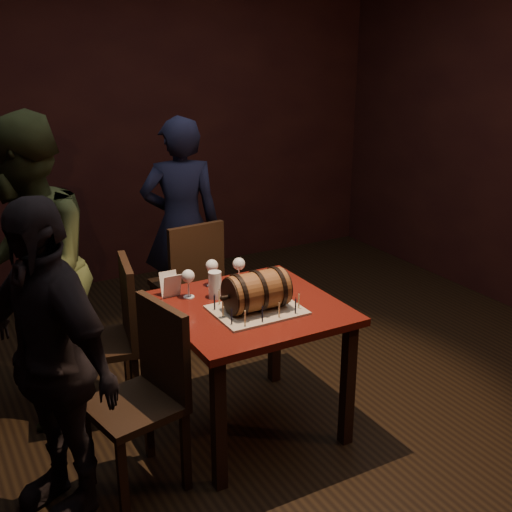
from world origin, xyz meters
name	(u,v)px	position (x,y,z in m)	size (l,w,h in m)	color
room_shell	(265,177)	(0.00, 0.00, 1.40)	(5.04, 5.04, 2.80)	black
pub_table	(250,324)	(-0.16, -0.12, 0.64)	(0.90, 0.90, 0.75)	#430F0B
cake_board	(257,310)	(-0.17, -0.21, 0.76)	(0.45, 0.35, 0.01)	#AB9F8A
barrel_cake	(257,291)	(-0.17, -0.21, 0.86)	(0.37, 0.22, 0.22)	brown
birthday_candles	(257,302)	(-0.17, -0.21, 0.80)	(0.40, 0.30, 0.09)	#F5D992
wine_glass_left	(188,277)	(-0.40, 0.13, 0.87)	(0.07, 0.07, 0.16)	silver
wine_glass_mid	(212,267)	(-0.22, 0.21, 0.87)	(0.07, 0.07, 0.16)	silver
wine_glass_right	(239,265)	(-0.07, 0.17, 0.87)	(0.07, 0.07, 0.16)	silver
pint_of_ale	(215,285)	(-0.28, 0.06, 0.82)	(0.07, 0.07, 0.15)	silver
menu_card	(171,285)	(-0.48, 0.19, 0.81)	(0.10, 0.05, 0.13)	white
chair_back	(191,279)	(-0.05, 0.93, 0.52)	(0.43, 0.43, 0.93)	black
chair_left_rear	(112,331)	(-0.77, 0.39, 0.52)	(0.47, 0.47, 0.93)	black
chair_left_front	(147,387)	(-0.81, -0.28, 0.52)	(0.47, 0.47, 0.93)	black
person_back	(181,224)	(0.06, 1.33, 0.79)	(0.57, 0.38, 1.58)	#1A1B34
person_left_rear	(31,273)	(-1.13, 0.60, 0.87)	(0.85, 0.66, 1.74)	#353E1F
person_left_front	(49,362)	(-1.23, -0.24, 0.75)	(0.88, 0.37, 1.51)	black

